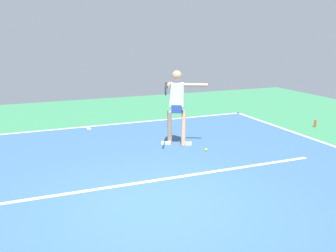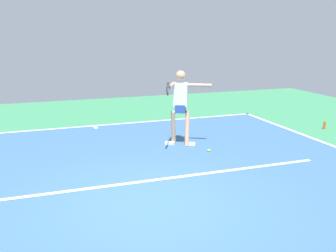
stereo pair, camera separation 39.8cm
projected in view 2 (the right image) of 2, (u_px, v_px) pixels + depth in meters
name	position (u px, v px, depth m)	size (l,w,h in m)	color
ground_plane	(150.00, 204.00, 6.34)	(21.16, 21.16, 0.00)	#388456
court_surface	(150.00, 204.00, 6.34)	(10.58, 11.63, 0.00)	#38608E
court_line_baseline_near	(94.00, 126.00, 11.63)	(10.58, 0.10, 0.01)	white
court_line_service	(134.00, 183.00, 7.24)	(7.93, 0.10, 0.01)	white
court_line_centre_mark	(96.00, 127.00, 11.44)	(0.10, 0.30, 0.01)	white
tennis_player	(181.00, 102.00, 9.38)	(1.34, 1.11, 1.86)	tan
tennis_ball_by_sideline	(209.00, 150.00, 9.10)	(0.07, 0.07, 0.07)	#CCE033
water_bottle	(325.00, 125.00, 11.23)	(0.07, 0.07, 0.22)	#D84C1E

